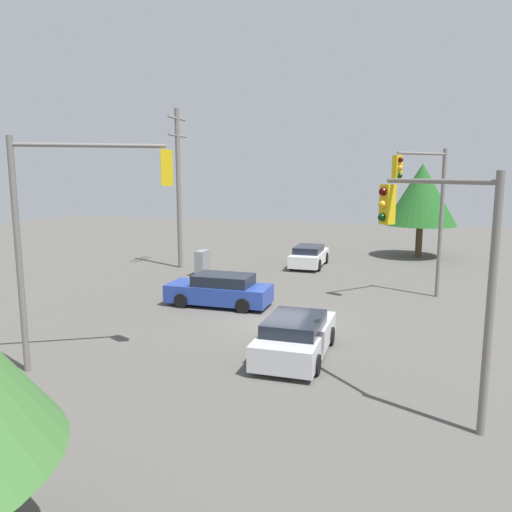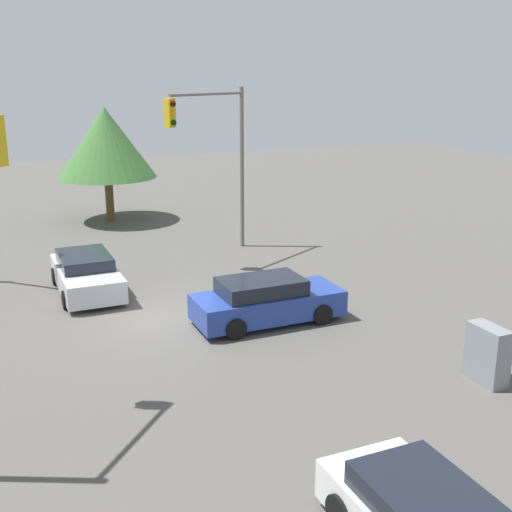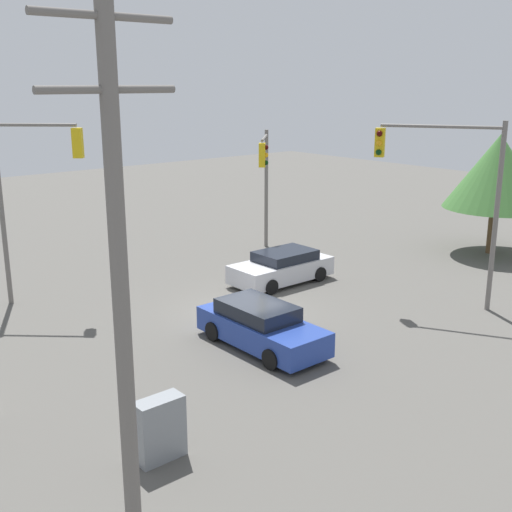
{
  "view_description": "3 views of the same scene",
  "coord_description": "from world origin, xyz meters",
  "views": [
    {
      "loc": [
        18.45,
        4.99,
        5.79
      ],
      "look_at": [
        0.48,
        -0.58,
        2.65
      ],
      "focal_mm": 35.0,
      "sensor_mm": 36.0,
      "label": 1
    },
    {
      "loc": [
        -18.19,
        4.79,
        7.35
      ],
      "look_at": [
        -1.08,
        -2.71,
        2.0
      ],
      "focal_mm": 45.0,
      "sensor_mm": 36.0,
      "label": 2
    },
    {
      "loc": [
        -13.76,
        -17.14,
        8.08
      ],
      "look_at": [
        -1.38,
        -2.47,
        2.86
      ],
      "focal_mm": 45.0,
      "sensor_mm": 36.0,
      "label": 3
    }
  ],
  "objects": [
    {
      "name": "ground_plane",
      "position": [
        0.0,
        0.0,
        0.0
      ],
      "size": [
        80.0,
        80.0,
        0.0
      ],
      "primitive_type": "plane",
      "color": "#54514C"
    },
    {
      "name": "sedan_blue",
      "position": [
        -1.51,
        -2.87,
        0.68
      ],
      "size": [
        1.92,
        4.55,
        1.41
      ],
      "rotation": [
        0.0,
        0.0,
        3.14
      ],
      "color": "#233D93",
      "rests_on": "ground_plane"
    },
    {
      "name": "sedan_silver",
      "position": [
        3.53,
        1.69,
        0.65
      ],
      "size": [
        4.38,
        2.02,
        1.33
      ],
      "rotation": [
        0.0,
        0.0,
        1.57
      ],
      "color": "silver",
      "rests_on": "ground_plane"
    },
    {
      "name": "traffic_signal_main",
      "position": [
        6.25,
        -4.18,
        4.68
      ],
      "size": [
        2.42,
        4.0,
        6.81
      ],
      "rotation": [
        0.0,
        0.0,
        2.08
      ],
      "color": "slate",
      "rests_on": "ground_plane"
    },
    {
      "name": "electrical_cabinet",
      "position": [
        -7.27,
        -6.18,
        0.73
      ],
      "size": [
        1.1,
        0.5,
        1.45
      ],
      "primitive_type": "cube",
      "color": "gray",
      "rests_on": "ground_plane"
    },
    {
      "name": "tree_behind",
      "position": [
        14.56,
        -1.34,
        3.98
      ],
      "size": [
        4.92,
        4.92,
        5.75
      ],
      "color": "brown",
      "rests_on": "ground_plane"
    }
  ]
}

